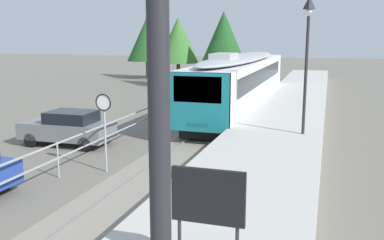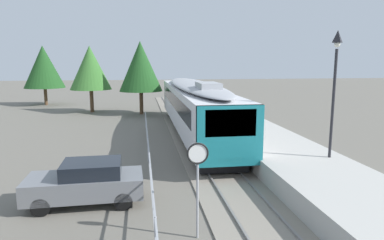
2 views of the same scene
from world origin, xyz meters
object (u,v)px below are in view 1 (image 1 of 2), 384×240
at_px(commuter_train, 241,78).
at_px(platform_lamp_mid_platform, 308,39).
at_px(platform_notice_board, 208,200).
at_px(speed_limit_sign, 104,113).
at_px(parked_hatchback_grey, 68,127).
at_px(platform_lamp_near_end, 158,57).

distance_m(commuter_train, platform_lamp_mid_platform, 10.76).
bearing_deg(commuter_train, platform_notice_board, -80.20).
xyz_separation_m(commuter_train, platform_lamp_mid_platform, (4.42, -9.49, 2.48)).
bearing_deg(speed_limit_sign, commuter_train, 81.44).
height_order(platform_notice_board, speed_limit_sign, speed_limit_sign).
xyz_separation_m(platform_notice_board, parked_hatchback_grey, (-9.12, 9.86, -1.40)).
relative_size(platform_lamp_near_end, speed_limit_sign, 1.91).
height_order(platform_lamp_near_end, platform_notice_board, platform_lamp_near_end).
distance_m(commuter_train, platform_notice_board, 21.00).
bearing_deg(platform_lamp_near_end, commuter_train, 100.11).
xyz_separation_m(platform_notice_board, speed_limit_sign, (-5.65, 6.88, -0.06)).
height_order(platform_lamp_mid_platform, platform_notice_board, platform_lamp_mid_platform).
distance_m(commuter_train, platform_lamp_near_end, 25.32).
relative_size(platform_lamp_mid_platform, platform_notice_board, 2.97).
relative_size(speed_limit_sign, parked_hatchback_grey, 0.69).
distance_m(platform_lamp_near_end, speed_limit_sign, 13.02).
bearing_deg(platform_lamp_near_end, parked_hatchback_grey, 125.52).
distance_m(platform_lamp_mid_platform, speed_limit_sign, 8.20).
bearing_deg(platform_lamp_near_end, platform_lamp_mid_platform, 90.00).
distance_m(platform_lamp_mid_platform, platform_notice_board, 11.50).
xyz_separation_m(platform_lamp_near_end, parked_hatchback_grey, (-9.97, 13.97, -3.83)).
distance_m(platform_lamp_near_end, platform_notice_board, 4.85).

